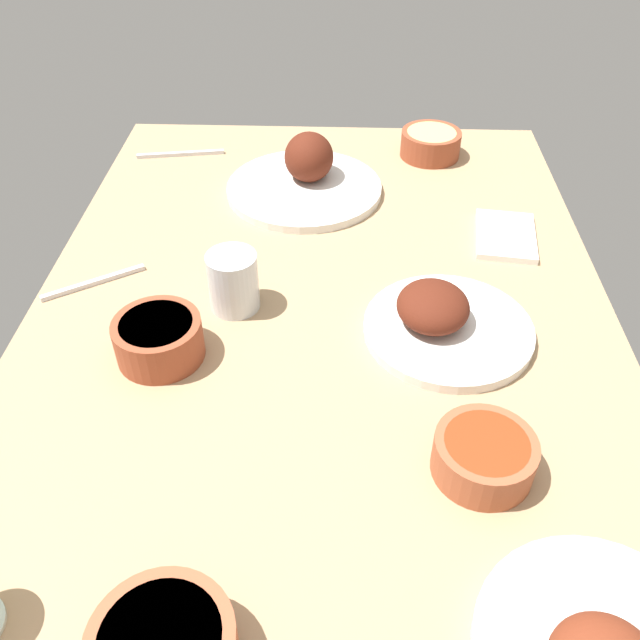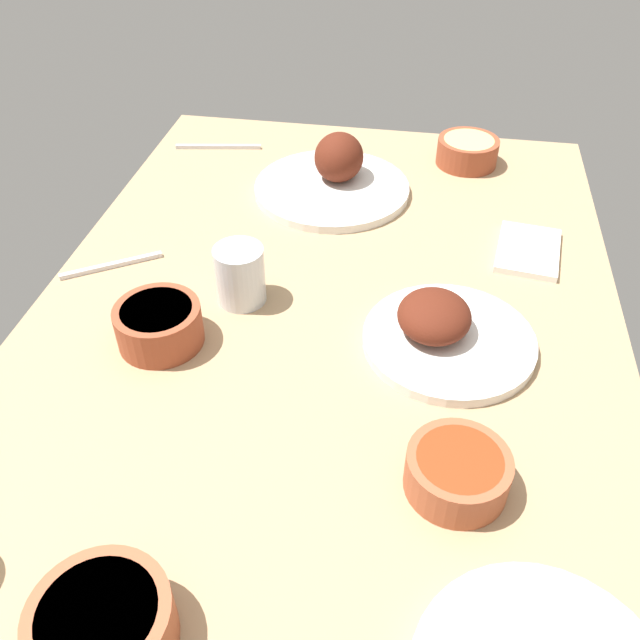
# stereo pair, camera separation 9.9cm
# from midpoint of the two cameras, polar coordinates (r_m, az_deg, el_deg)

# --- Properties ---
(dining_table) EXTENTS (1.40, 0.90, 0.04)m
(dining_table) POSITION_cam_midpoint_polar(r_m,az_deg,el_deg) (1.01, -2.79, -1.84)
(dining_table) COLOR tan
(dining_table) RESTS_ON ground
(plate_center_main) EXTENTS (0.25, 0.25, 0.07)m
(plate_center_main) POSITION_cam_midpoint_polar(r_m,az_deg,el_deg) (0.99, 7.49, -0.19)
(plate_center_main) COLOR silver
(plate_center_main) RESTS_ON dining_table
(plate_near_viewer) EXTENTS (0.30, 0.30, 0.10)m
(plate_near_viewer) POSITION_cam_midpoint_polar(r_m,az_deg,el_deg) (1.33, -3.35, 11.98)
(plate_near_viewer) COLOR silver
(plate_near_viewer) RESTS_ON dining_table
(bowl_pasta) EXTENTS (0.12, 0.12, 0.05)m
(bowl_pasta) POSITION_cam_midpoint_polar(r_m,az_deg,el_deg) (1.46, 7.38, 14.57)
(bowl_pasta) COLOR brown
(bowl_pasta) RESTS_ON dining_table
(bowl_sauce) EXTENTS (0.12, 0.12, 0.05)m
(bowl_sauce) POSITION_cam_midpoint_polar(r_m,az_deg,el_deg) (0.82, 10.32, -11.33)
(bowl_sauce) COLOR #A35133
(bowl_sauce) RESTS_ON dining_table
(bowl_potatoes) EXTENTS (0.12, 0.12, 0.06)m
(bowl_potatoes) POSITION_cam_midpoint_polar(r_m,az_deg,el_deg) (0.98, -16.33, -1.59)
(bowl_potatoes) COLOR brown
(bowl_potatoes) RESTS_ON dining_table
(water_tumbler) EXTENTS (0.08, 0.08, 0.09)m
(water_tumbler) POSITION_cam_midpoint_polar(r_m,az_deg,el_deg) (1.03, -10.08, 3.11)
(water_tumbler) COLOR silver
(water_tumbler) RESTS_ON dining_table
(folded_napkin) EXTENTS (0.16, 0.12, 0.01)m
(folded_napkin) POSITION_cam_midpoint_polar(r_m,az_deg,el_deg) (1.22, 13.19, 6.85)
(folded_napkin) COLOR white
(folded_napkin) RESTS_ON dining_table
(fork_loose) EXTENTS (0.10, 0.15, 0.01)m
(fork_loose) POSITION_cam_midpoint_polar(r_m,az_deg,el_deg) (1.16, -20.93, 2.88)
(fork_loose) COLOR silver
(fork_loose) RESTS_ON dining_table
(spoon_loose) EXTENTS (0.04, 0.18, 0.01)m
(spoon_loose) POSITION_cam_midpoint_polar(r_m,az_deg,el_deg) (1.50, -13.61, 13.43)
(spoon_loose) COLOR silver
(spoon_loose) RESTS_ON dining_table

